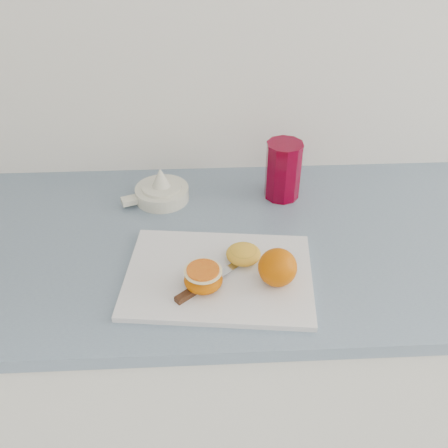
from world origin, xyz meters
name	(u,v)px	position (x,y,z in m)	size (l,w,h in m)	color
counter	(219,365)	(-0.24, 1.70, 0.45)	(2.65, 0.64, 0.89)	white
cutting_board	(219,275)	(-0.24, 1.57, 0.90)	(0.37, 0.26, 0.01)	white
whole_orange	(278,267)	(-0.13, 1.54, 0.94)	(0.07, 0.07, 0.07)	#CE6900
half_orange	(203,279)	(-0.27, 1.53, 0.92)	(0.07, 0.07, 0.05)	#CE6900
squeezed_shell	(243,254)	(-0.19, 1.61, 0.92)	(0.07, 0.07, 0.03)	gold
paring_knife	(200,287)	(-0.28, 1.53, 0.91)	(0.15, 0.13, 0.01)	#3F2310
citrus_juicer	(161,191)	(-0.37, 1.86, 0.91)	(0.16, 0.13, 0.09)	white
red_tumbler	(283,172)	(-0.07, 1.86, 0.96)	(0.09, 0.09, 0.14)	maroon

